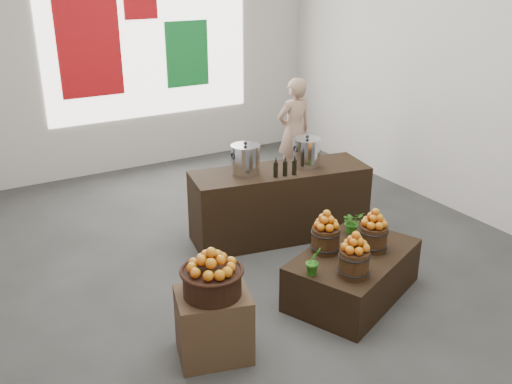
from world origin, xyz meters
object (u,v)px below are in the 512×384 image
shopper (294,131)px  stock_pot_center (307,153)px  display_table (353,274)px  counter (280,203)px  crate (214,324)px  stock_pot_left (246,161)px  wicker_basket (212,282)px

shopper → stock_pot_center: bearing=59.0°
display_table → shopper: shopper is taller
counter → stock_pot_center: size_ratio=6.47×
stock_pot_center → shopper: shopper is taller
crate → stock_pot_left: (1.25, 1.67, 0.70)m
crate → counter: 2.30m
crate → shopper: shopper is taller
wicker_basket → stock_pot_left: stock_pot_left is taller
stock_pot_left → display_table: bearing=-78.2°
display_table → stock_pot_center: size_ratio=4.21×
crate → wicker_basket: wicker_basket is taller
crate → wicker_basket: size_ratio=1.25×
display_table → shopper: (1.23, 2.87, 0.54)m
counter → stock_pot_left: size_ratio=6.47×
crate → shopper: bearing=47.1°
crate → display_table: size_ratio=0.44×
counter → stock_pot_left: stock_pot_left is taller
crate → shopper: (2.80, 3.01, 0.48)m
stock_pot_left → stock_pot_center: bearing=-10.4°
stock_pot_left → shopper: (1.55, 1.34, -0.22)m
display_table → stock_pot_left: (-0.32, 1.54, 0.76)m
display_table → stock_pot_left: bearing=78.7°
wicker_basket → stock_pot_center: (1.97, 1.54, 0.31)m
wicker_basket → shopper: bearing=47.1°
crate → counter: (1.66, 1.60, 0.13)m
crate → counter: bearing=44.0°
wicker_basket → display_table: wicker_basket is taller
display_table → stock_pot_center: stock_pot_center is taller
stock_pot_center → crate: bearing=-142.1°
wicker_basket → shopper: shopper is taller
stock_pot_left → stock_pot_center: same height
wicker_basket → display_table: 1.64m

